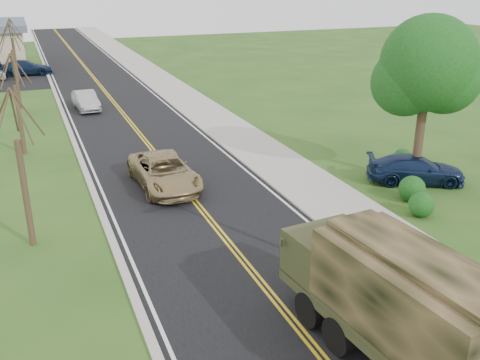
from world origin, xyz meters
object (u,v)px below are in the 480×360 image
military_truck (394,295)px  sedan_silver (86,101)px  pickup_navy (416,169)px  suv_champagne (164,172)px

military_truck → sedan_silver: 32.39m
military_truck → pickup_navy: bearing=42.4°
suv_champagne → sedan_silver: 17.77m
military_truck → suv_champagne: (-2.42, 14.42, -1.21)m
sedan_silver → pickup_navy: (13.23, -21.80, -0.01)m
suv_champagne → pickup_navy: bearing=-21.6°
pickup_navy → military_truck: bearing=164.0°
suv_champagne → pickup_navy: suv_champagne is taller
suv_champagne → sedan_silver: (-1.53, 17.70, -0.07)m
suv_champagne → pickup_navy: 12.39m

